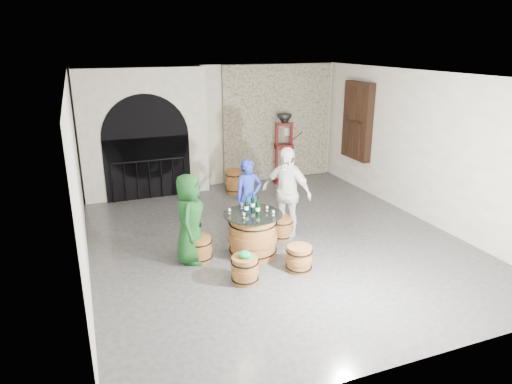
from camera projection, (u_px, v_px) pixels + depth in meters
name	position (u px, v px, depth m)	size (l,w,h in m)	color
ground	(274.00, 239.00, 9.14)	(8.00, 8.00, 0.00)	#2E2E31
wall_back	(215.00, 127.00, 12.17)	(8.00, 8.00, 0.00)	beige
wall_front	(417.00, 246.00, 5.09)	(8.00, 8.00, 0.00)	beige
wall_left	(78.00, 182.00, 7.43)	(8.00, 8.00, 0.00)	beige
wall_right	(423.00, 147.00, 9.84)	(8.00, 8.00, 0.00)	beige
ceiling	(276.00, 75.00, 8.13)	(8.00, 8.00, 0.00)	beige
stone_facing_panel	(278.00, 123.00, 12.74)	(3.20, 0.12, 3.18)	#9D947D
arched_opening	(144.00, 134.00, 11.29)	(3.10, 0.60, 3.19)	beige
shuttered_window	(357.00, 121.00, 11.85)	(0.23, 1.10, 2.00)	black
barrel_table	(253.00, 235.00, 8.33)	(1.08, 1.08, 0.83)	brown
barrel_stool_left	(199.00, 249.00, 8.21)	(0.46, 0.46, 0.45)	brown
barrel_stool_far	(249.00, 224.00, 9.32)	(0.46, 0.46, 0.45)	brown
barrel_stool_right	(282.00, 228.00, 9.15)	(0.46, 0.46, 0.45)	brown
barrel_stool_near_right	(299.00, 258.00, 7.85)	(0.46, 0.46, 0.45)	brown
barrel_stool_near_left	(245.00, 269.00, 7.47)	(0.46, 0.46, 0.45)	brown
green_cap	(245.00, 255.00, 7.38)	(0.25, 0.21, 0.11)	#0C8C42
person_green	(190.00, 219.00, 7.99)	(0.80, 0.52, 1.63)	#103915
person_blue	(249.00, 196.00, 9.27)	(0.56, 0.37, 1.54)	#1B2D97
person_white	(286.00, 193.00, 9.03)	(1.08, 0.45, 1.85)	silver
wine_bottle_left	(246.00, 206.00, 8.18)	(0.08, 0.08, 0.32)	black
wine_bottle_center	(258.00, 207.00, 8.12)	(0.08, 0.08, 0.32)	black
wine_bottle_right	(253.00, 203.00, 8.34)	(0.08, 0.08, 0.32)	black
tasting_glass_a	(244.00, 215.00, 7.98)	(0.05, 0.05, 0.10)	#C68326
tasting_glass_b	(267.00, 209.00, 8.30)	(0.05, 0.05, 0.10)	#C68326
tasting_glass_c	(242.00, 206.00, 8.43)	(0.05, 0.05, 0.10)	#C68326
tasting_glass_d	(258.00, 207.00, 8.41)	(0.05, 0.05, 0.10)	#C68326
tasting_glass_e	(273.00, 213.00, 8.09)	(0.05, 0.05, 0.10)	#C68326
tasting_glass_f	(230.00, 211.00, 8.18)	(0.05, 0.05, 0.10)	#C68326
side_barrel	(234.00, 182.00, 11.85)	(0.46, 0.46, 0.61)	brown
corking_press	(284.00, 143.00, 12.46)	(0.80, 0.49, 1.92)	#440F0B
control_box	(287.00, 132.00, 12.83)	(0.18, 0.10, 0.22)	silver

